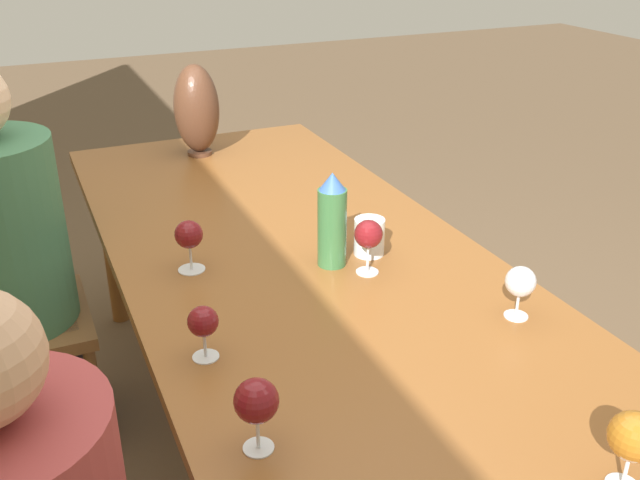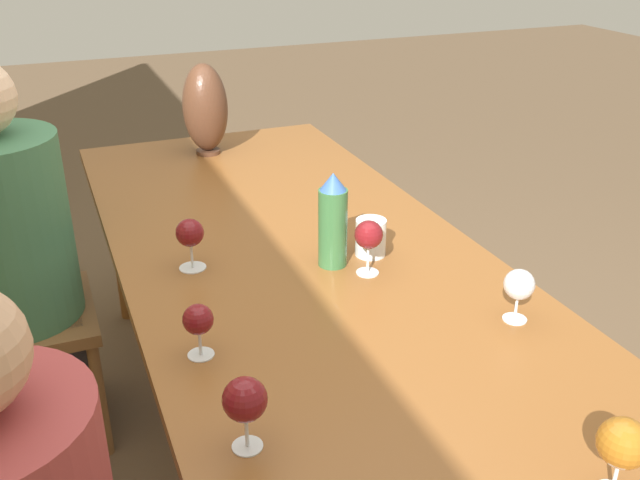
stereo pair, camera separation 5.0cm
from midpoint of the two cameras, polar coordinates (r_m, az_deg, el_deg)
The scene contains 12 objects.
ground_plane at distance 2.32m, azimuth -1.11°, elevation -18.32°, with size 14.00×14.00×0.00m, color brown.
dining_table at distance 1.92m, azimuth -1.28°, elevation -3.89°, with size 2.56×0.97×0.72m.
water_bottle at distance 1.86m, azimuth 0.16°, elevation 1.56°, with size 0.08×0.08×0.26m.
water_tumbler at distance 1.95m, azimuth 3.23°, elevation 0.25°, with size 0.08×0.08×0.10m.
vase at distance 2.76m, azimuth -10.37°, elevation 10.26°, with size 0.17×0.17×0.35m.
wine_glass_0 at distance 1.51m, azimuth -10.29°, elevation -6.54°, with size 0.07×0.07×0.12m.
wine_glass_1 at distance 1.69m, azimuth 14.92°, elevation -3.31°, with size 0.07×0.07×0.13m.
wine_glass_2 at distance 1.82m, azimuth 3.11°, elevation 0.38°, with size 0.07×0.07×0.15m.
wine_glass_3 at distance 1.87m, azimuth -11.21°, elevation 0.32°, with size 0.07×0.07×0.14m.
wine_glass_4 at distance 1.26m, azimuth -6.28°, elevation -12.75°, with size 0.08×0.08×0.14m.
wine_glass_5 at distance 1.27m, azimuth 22.75°, elevation -14.37°, with size 0.08×0.08×0.15m.
person_far at distance 2.30m, azimuth -24.35°, elevation -1.43°, with size 0.39×0.39×1.24m.
Camera 1 is at (-1.54, 0.66, 1.60)m, focal length 40.00 mm.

